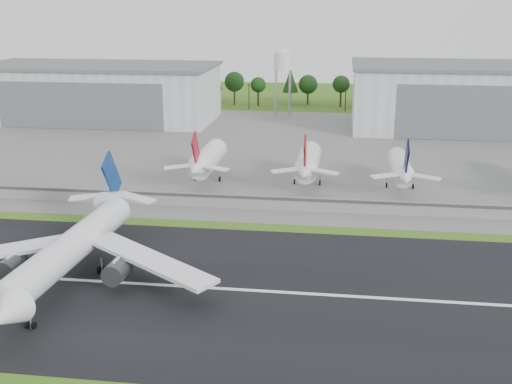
# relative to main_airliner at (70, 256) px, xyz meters

# --- Properties ---
(ground) EXTENTS (600.00, 600.00, 0.00)m
(ground) POSITION_rel_main_airliner_xyz_m (26.48, -9.56, -4.89)
(ground) COLOR #335F16
(ground) RESTS_ON ground
(runway) EXTENTS (320.00, 60.00, 0.10)m
(runway) POSITION_rel_main_airliner_xyz_m (26.48, 0.44, -4.84)
(runway) COLOR black
(runway) RESTS_ON ground
(runway_centerline) EXTENTS (220.00, 1.00, 0.02)m
(runway_centerline) POSITION_rel_main_airliner_xyz_m (26.48, 0.44, -4.78)
(runway_centerline) COLOR white
(runway_centerline) RESTS_ON runway
(apron) EXTENTS (320.00, 150.00, 0.10)m
(apron) POSITION_rel_main_airliner_xyz_m (26.48, 110.44, -4.84)
(apron) COLOR slate
(apron) RESTS_ON ground
(blast_fence) EXTENTS (240.00, 0.61, 3.50)m
(blast_fence) POSITION_rel_main_airliner_xyz_m (26.48, 45.42, -3.09)
(blast_fence) COLOR gray
(blast_fence) RESTS_ON ground
(hangar_west) EXTENTS (97.00, 44.00, 23.20)m
(hangar_west) POSITION_rel_main_airliner_xyz_m (-53.52, 155.35, 6.74)
(hangar_west) COLOR silver
(hangar_west) RESTS_ON ground
(hangar_east) EXTENTS (102.00, 47.00, 25.20)m
(hangar_east) POSITION_rel_main_airliner_xyz_m (101.48, 155.35, 7.73)
(hangar_east) COLOR silver
(hangar_east) RESTS_ON ground
(water_tower) EXTENTS (8.40, 8.40, 29.40)m
(water_tower) POSITION_rel_main_airliner_xyz_m (21.48, 175.44, 19.66)
(water_tower) COLOR #99999E
(water_tower) RESTS_ON ground
(utility_poles) EXTENTS (230.00, 3.00, 12.00)m
(utility_poles) POSITION_rel_main_airliner_xyz_m (26.48, 190.44, -4.89)
(utility_poles) COLOR black
(utility_poles) RESTS_ON ground
(treeline) EXTENTS (320.00, 16.00, 22.00)m
(treeline) POSITION_rel_main_airliner_xyz_m (26.48, 205.44, -4.89)
(treeline) COLOR black
(treeline) RESTS_ON ground
(main_airliner) EXTENTS (57.22, 59.20, 18.17)m
(main_airliner) POSITION_rel_main_airliner_xyz_m (0.00, 0.00, 0.00)
(main_airliner) COLOR white
(main_airliner) RESTS_ON runway
(parked_jet_red_a) EXTENTS (7.36, 31.29, 16.91)m
(parked_jet_red_a) POSITION_rel_main_airliner_xyz_m (10.57, 67.03, 1.50)
(parked_jet_red_a) COLOR white
(parked_jet_red_a) RESTS_ON ground
(parked_jet_red_b) EXTENTS (7.36, 31.29, 16.93)m
(parked_jet_red_b) POSITION_rel_main_airliner_xyz_m (38.52, 67.03, 1.51)
(parked_jet_red_b) COLOR white
(parked_jet_red_b) RESTS_ON ground
(parked_jet_navy) EXTENTS (7.36, 31.29, 16.44)m
(parked_jet_navy) POSITION_rel_main_airliner_xyz_m (63.45, 66.96, 1.06)
(parked_jet_navy) COLOR white
(parked_jet_navy) RESTS_ON ground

